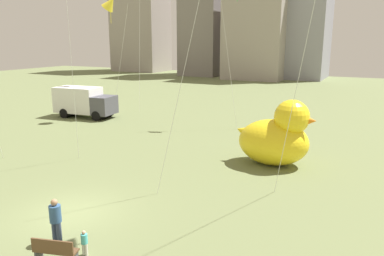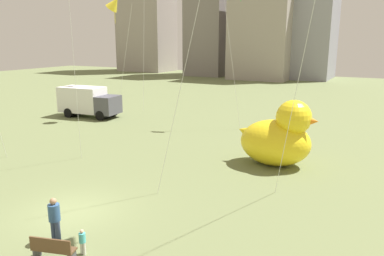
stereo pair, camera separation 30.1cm
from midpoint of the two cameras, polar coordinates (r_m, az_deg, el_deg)
The scene contains 8 objects.
ground_plane at distance 17.33m, azimuth -18.25°, elevation -12.16°, with size 140.00×140.00×0.00m, color #677348.
park_bench at distance 13.86m, azimuth -20.73°, elevation -16.94°, with size 1.55×0.82×0.90m.
person_adult at distance 14.81m, azimuth -20.56°, elevation -12.81°, with size 0.42×0.42×1.71m.
person_child at distance 13.93m, azimuth -16.64°, elevation -16.22°, with size 0.23×0.23×0.94m.
giant_inflatable_duck at distance 22.53m, azimuth 12.31°, elevation -1.35°, with size 4.77×3.06×3.95m.
box_truck at distance 37.32m, azimuth -16.30°, elevation 3.78°, with size 6.04×2.84×2.85m.
city_skyline at distance 79.04m, azimuth 6.17°, elevation 16.60°, with size 81.12×16.27×31.08m.
kite_yellow at distance 35.28m, azimuth -12.56°, elevation 17.97°, with size 2.21×1.76×11.12m.
Camera 1 is at (11.22, -10.98, 7.24)m, focal length 35.14 mm.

